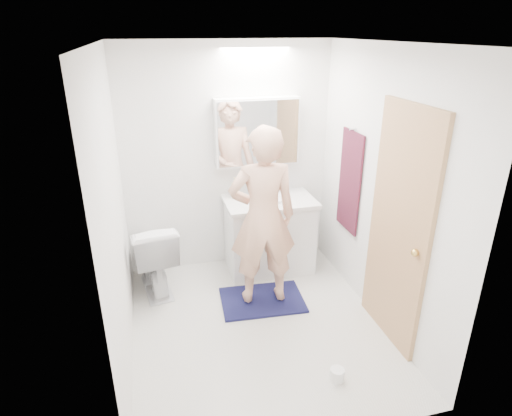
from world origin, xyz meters
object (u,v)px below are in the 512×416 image
object	(u,v)px
vanity_cabinet	(269,236)
person	(263,218)
soap_bottle_a	(235,188)
soap_bottle_b	(254,188)
medicine_cabinet	(257,132)
toilet	(153,256)
toothbrush_cup	(284,189)
toilet_paper_roll	(337,375)

from	to	relation	value
vanity_cabinet	person	size ratio (longest dim) A/B	0.53
soap_bottle_a	soap_bottle_b	bearing A→B (deg)	8.01
vanity_cabinet	soap_bottle_b	bearing A→B (deg)	125.19
vanity_cabinet	medicine_cabinet	size ratio (longest dim) A/B	1.02
toilet	toothbrush_cup	xyz separation A→B (m)	(1.45, 0.28, 0.48)
medicine_cabinet	toilet	world-z (taller)	medicine_cabinet
vanity_cabinet	soap_bottle_b	distance (m)	0.56
medicine_cabinet	soap_bottle_b	distance (m)	0.60
medicine_cabinet	vanity_cabinet	bearing A→B (deg)	-68.14
person	toothbrush_cup	distance (m)	0.89
soap_bottle_b	toilet_paper_roll	xyz separation A→B (m)	(0.17, -1.93, -0.85)
person	toilet_paper_roll	world-z (taller)	person
vanity_cabinet	toilet_paper_roll	size ratio (longest dim) A/B	8.18
person	soap_bottle_b	xyz separation A→B (m)	(0.12, 0.79, 0.00)
soap_bottle_a	soap_bottle_b	distance (m)	0.22
medicine_cabinet	soap_bottle_a	size ratio (longest dim) A/B	3.85
vanity_cabinet	soap_bottle_a	distance (m)	0.66
soap_bottle_b	vanity_cabinet	bearing A→B (deg)	-54.81
toilet_paper_roll	medicine_cabinet	bearing A→B (deg)	93.57
medicine_cabinet	soap_bottle_a	bearing A→B (deg)	-166.80
toothbrush_cup	medicine_cabinet	bearing A→B (deg)	170.24
toothbrush_cup	toilet_paper_roll	distance (m)	2.08
toilet	vanity_cabinet	bearing A→B (deg)	177.64
person	vanity_cabinet	bearing A→B (deg)	-107.91
soap_bottle_a	person	bearing A→B (deg)	-82.76
toilet	soap_bottle_b	world-z (taller)	soap_bottle_b
toilet	toothbrush_cup	size ratio (longest dim) A/B	8.09
toilet	toilet_paper_roll	xyz separation A→B (m)	(1.28, -1.63, -0.33)
vanity_cabinet	person	distance (m)	0.83
toilet	toilet_paper_roll	world-z (taller)	toilet
soap_bottle_b	medicine_cabinet	bearing A→B (deg)	35.12
toilet	soap_bottle_a	world-z (taller)	soap_bottle_a
toilet_paper_roll	vanity_cabinet	bearing A→B (deg)	91.25
vanity_cabinet	toilet	size ratio (longest dim) A/B	1.17
soap_bottle_b	toilet	bearing A→B (deg)	-165.24
medicine_cabinet	soap_bottle_a	xyz separation A→B (m)	(-0.26, -0.06, -0.57)
toilet_paper_roll	soap_bottle_b	bearing A→B (deg)	94.89
toilet	person	world-z (taller)	person
toothbrush_cup	toilet_paper_roll	size ratio (longest dim) A/B	0.86
soap_bottle_b	toilet_paper_roll	world-z (taller)	soap_bottle_b
soap_bottle_a	medicine_cabinet	bearing A→B (deg)	13.20
vanity_cabinet	soap_bottle_b	world-z (taller)	soap_bottle_b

